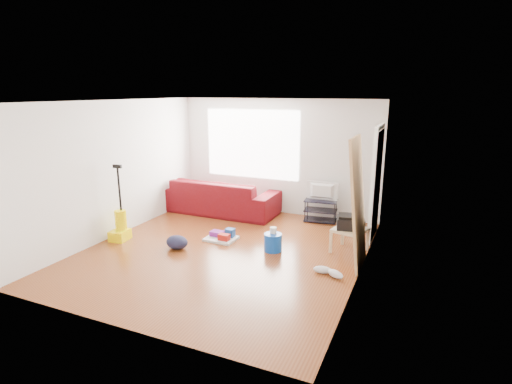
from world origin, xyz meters
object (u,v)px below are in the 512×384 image
at_px(sofa, 220,212).
at_px(side_table, 350,232).
at_px(vacuum, 120,226).
at_px(cleaning_tray, 222,237).
at_px(backpack, 177,248).
at_px(tv_stand, 321,210).
at_px(bucket, 273,251).

xyz_separation_m(sofa, side_table, (3.10, -1.14, 0.35)).
bearing_deg(vacuum, cleaning_tray, 15.54).
bearing_deg(side_table, backpack, -159.22).
bearing_deg(vacuum, backpack, -5.24).
height_order(sofa, tv_stand, tv_stand).
xyz_separation_m(side_table, bucket, (-1.20, -0.48, -0.35)).
bearing_deg(backpack, side_table, 36.66).
bearing_deg(side_table, vacuum, -164.45).
height_order(side_table, cleaning_tray, side_table).
height_order(tv_stand, side_table, tv_stand).
xyz_separation_m(bucket, cleaning_tray, (-1.04, 0.11, 0.06)).
distance_m(cleaning_tray, backpack, 0.86).
distance_m(bucket, vacuum, 2.83).
bearing_deg(tv_stand, sofa, -179.30).
bearing_deg(side_table, cleaning_tray, -170.75).
bearing_deg(sofa, side_table, 159.85).
bearing_deg(sofa, bucket, 139.56).
bearing_deg(backpack, cleaning_tray, 68.66).
height_order(tv_stand, bucket, tv_stand).
relative_size(tv_stand, backpack, 1.69).
height_order(bucket, backpack, bucket).
relative_size(tv_stand, side_table, 1.14).
height_order(tv_stand, vacuum, vacuum).
distance_m(cleaning_tray, vacuum, 1.87).
relative_size(sofa, backpack, 6.26).
xyz_separation_m(sofa, backpack, (0.34, -2.18, 0.00)).
relative_size(tv_stand, bucket, 2.31).
distance_m(tv_stand, cleaning_tray, 2.25).
relative_size(bucket, backpack, 0.73).
bearing_deg(bucket, tv_stand, 79.93).
relative_size(side_table, bucket, 2.02).
relative_size(side_table, backpack, 1.48).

